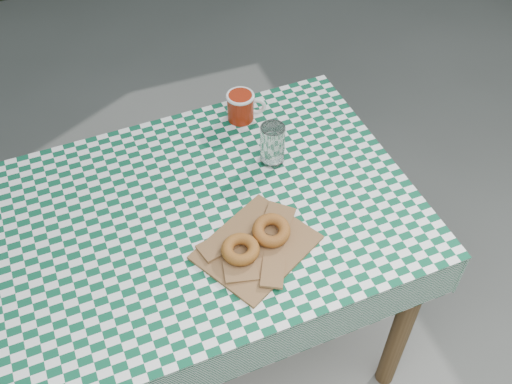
% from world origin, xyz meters
% --- Properties ---
extents(table, '(1.19, 0.82, 0.75)m').
position_xyz_m(table, '(-0.05, 0.16, 0.38)').
color(table, brown).
rests_on(table, ground).
extents(tablecloth, '(1.21, 0.84, 0.01)m').
position_xyz_m(tablecloth, '(-0.05, 0.16, 0.75)').
color(tablecloth, '#0B4C30').
rests_on(tablecloth, table).
extents(paper_bag, '(0.34, 0.32, 0.01)m').
position_xyz_m(paper_bag, '(0.07, 0.00, 0.76)').
color(paper_bag, brown).
rests_on(paper_bag, tablecloth).
extents(bagel_front, '(0.10, 0.10, 0.03)m').
position_xyz_m(bagel_front, '(0.02, -0.01, 0.79)').
color(bagel_front, '#96531F').
rests_on(bagel_front, paper_bag).
extents(bagel_back, '(0.12, 0.12, 0.03)m').
position_xyz_m(bagel_back, '(0.11, 0.02, 0.79)').
color(bagel_back, '#97511F').
rests_on(bagel_back, paper_bag).
extents(coffee_mug, '(0.20, 0.20, 0.09)m').
position_xyz_m(coffee_mug, '(0.20, 0.48, 0.80)').
color(coffee_mug, maroon).
rests_on(coffee_mug, tablecloth).
extents(drinking_glass, '(0.09, 0.09, 0.12)m').
position_xyz_m(drinking_glass, '(0.22, 0.28, 0.82)').
color(drinking_glass, silver).
rests_on(drinking_glass, tablecloth).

